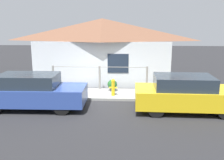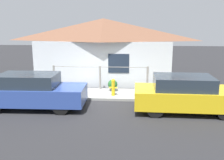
{
  "view_description": "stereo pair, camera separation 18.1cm",
  "coord_description": "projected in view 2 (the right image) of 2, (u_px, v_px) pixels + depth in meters",
  "views": [
    {
      "loc": [
        1.32,
        -10.68,
        3.36
      ],
      "look_at": [
        0.71,
        0.3,
        0.9
      ],
      "focal_mm": 40.0,
      "sensor_mm": 36.0,
      "label": 1
    },
    {
      "loc": [
        1.51,
        -10.66,
        3.36
      ],
      "look_at": [
        0.71,
        0.3,
        0.9
      ],
      "focal_mm": 40.0,
      "sensor_mm": 36.0,
      "label": 2
    }
  ],
  "objects": [
    {
      "name": "car_right",
      "position": [
        186.0,
        94.0,
        9.67
      ],
      "size": [
        4.06,
        1.83,
        1.42
      ],
      "rotation": [
        0.0,
        0.0,
        -0.02
      ],
      "color": "gold",
      "rests_on": "ground_plane"
    },
    {
      "name": "car_left",
      "position": [
        32.0,
        91.0,
        10.1
      ],
      "size": [
        4.23,
        1.73,
        1.42
      ],
      "rotation": [
        0.0,
        0.0,
        0.02
      ],
      "color": "#2D4793",
      "rests_on": "ground_plane"
    },
    {
      "name": "potted_plant_near_hydrant",
      "position": [
        113.0,
        85.0,
        12.38
      ],
      "size": [
        0.47,
        0.47,
        0.57
      ],
      "color": "slate",
      "rests_on": "sidewalk"
    },
    {
      "name": "ground_plane",
      "position": [
        96.0,
        101.0,
        11.22
      ],
      "size": [
        60.0,
        60.0,
        0.0
      ],
      "primitive_type": "plane",
      "color": "#262628"
    },
    {
      "name": "sidewalk",
      "position": [
        98.0,
        94.0,
        12.11
      ],
      "size": [
        24.0,
        1.86,
        0.11
      ],
      "color": "gray",
      "rests_on": "ground_plane"
    },
    {
      "name": "potted_plant_by_fence",
      "position": [
        47.0,
        83.0,
        12.55
      ],
      "size": [
        0.43,
        0.43,
        0.58
      ],
      "color": "#9E5638",
      "rests_on": "sidewalk"
    },
    {
      "name": "house",
      "position": [
        103.0,
        33.0,
        13.77
      ],
      "size": [
        7.76,
        2.23,
        3.68
      ],
      "color": "silver",
      "rests_on": "ground_plane"
    },
    {
      "name": "fire_hydrant",
      "position": [
        113.0,
        87.0,
        11.54
      ],
      "size": [
        0.38,
        0.17,
        0.8
      ],
      "color": "yellow",
      "rests_on": "sidewalk"
    },
    {
      "name": "fence",
      "position": [
        100.0,
        76.0,
        12.71
      ],
      "size": [
        4.9,
        0.1,
        1.19
      ],
      "color": "gray",
      "rests_on": "sidewalk"
    }
  ]
}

